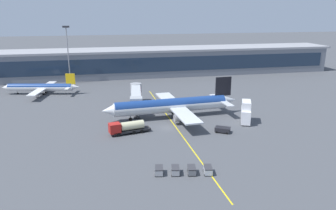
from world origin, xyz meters
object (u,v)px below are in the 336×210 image
(baggage_cart_3, at_px, (208,170))
(catering_lift, at_px, (246,112))
(baggage_cart_1, at_px, (175,170))
(baggage_cart_0, at_px, (159,170))
(baggage_cart_2, at_px, (192,170))
(pushback_tug, at_px, (223,129))
(fuel_tanker, at_px, (127,127))
(commuter_jet_far, at_px, (41,87))
(main_airliner, at_px, (172,105))

(baggage_cart_3, bearing_deg, catering_lift, 52.68)
(baggage_cart_1, distance_m, baggage_cart_3, 6.40)
(baggage_cart_0, height_order, baggage_cart_2, same)
(baggage_cart_1, bearing_deg, pushback_tug, 48.07)
(pushback_tug, xyz_separation_m, baggage_cart_0, (-20.50, -18.73, -0.07))
(pushback_tug, relative_size, baggage_cart_2, 1.54)
(fuel_tanker, xyz_separation_m, baggage_cart_1, (7.33, -23.64, -0.96))
(commuter_jet_far, bearing_deg, main_airliner, -41.17)
(commuter_jet_far, bearing_deg, baggage_cart_2, -61.75)
(main_airliner, distance_m, baggage_cart_3, 35.67)
(baggage_cart_0, bearing_deg, commuter_jet_far, 114.60)
(catering_lift, bearing_deg, baggage_cart_1, -136.29)
(main_airliner, distance_m, fuel_tanker, 18.07)
(baggage_cart_2, bearing_deg, baggage_cart_1, 169.35)
(pushback_tug, bearing_deg, fuel_tanker, 170.08)
(fuel_tanker, relative_size, pushback_tug, 2.49)
(baggage_cart_3, bearing_deg, fuel_tanker, 118.76)
(baggage_cart_0, xyz_separation_m, baggage_cart_2, (6.29, -1.18, 0.00))
(fuel_tanker, bearing_deg, baggage_cart_0, -79.70)
(main_airliner, xyz_separation_m, baggage_cart_2, (-3.93, -34.95, -2.96))
(catering_lift, relative_size, baggage_cart_1, 2.50)
(catering_lift, xyz_separation_m, baggage_cart_3, (-20.22, -26.53, -2.28))
(main_airliner, height_order, baggage_cart_1, main_airliner)
(catering_lift, distance_m, baggage_cart_3, 33.43)
(baggage_cart_1, height_order, baggage_cart_2, same)
(pushback_tug, height_order, baggage_cart_0, baggage_cart_0)
(baggage_cart_0, distance_m, baggage_cart_3, 9.60)
(main_airliner, distance_m, baggage_cart_0, 35.40)
(commuter_jet_far, bearing_deg, baggage_cart_1, -63.53)
(baggage_cart_2, bearing_deg, pushback_tug, 54.49)
(baggage_cart_2, xyz_separation_m, commuter_jet_far, (-38.91, 72.42, 1.90))
(catering_lift, bearing_deg, baggage_cart_0, -140.15)
(fuel_tanker, xyz_separation_m, pushback_tug, (24.69, -4.32, -0.90))
(main_airliner, distance_m, commuter_jet_far, 56.92)
(pushback_tug, distance_m, baggage_cart_1, 25.97)
(fuel_tanker, bearing_deg, baggage_cart_2, -66.61)
(catering_lift, xyz_separation_m, baggage_cart_0, (-29.65, -24.75, -2.28))
(fuel_tanker, xyz_separation_m, baggage_cart_2, (10.48, -24.23, -0.96))
(fuel_tanker, bearing_deg, baggage_cart_3, -61.24)
(fuel_tanker, xyz_separation_m, catering_lift, (33.84, 1.71, 1.32))
(main_airliner, relative_size, pushback_tug, 9.35)
(pushback_tug, relative_size, baggage_cart_0, 1.54)
(baggage_cart_0, height_order, commuter_jet_far, commuter_jet_far)
(catering_lift, xyz_separation_m, baggage_cart_1, (-26.51, -25.34, -2.28))
(pushback_tug, distance_m, commuter_jet_far, 74.71)
(commuter_jet_far, bearing_deg, fuel_tanker, -59.46)
(pushback_tug, bearing_deg, catering_lift, 33.35)
(fuel_tanker, xyz_separation_m, commuter_jet_far, (-28.43, 48.19, 0.94))
(baggage_cart_0, relative_size, commuter_jet_far, 0.10)
(pushback_tug, bearing_deg, commuter_jet_far, 135.33)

